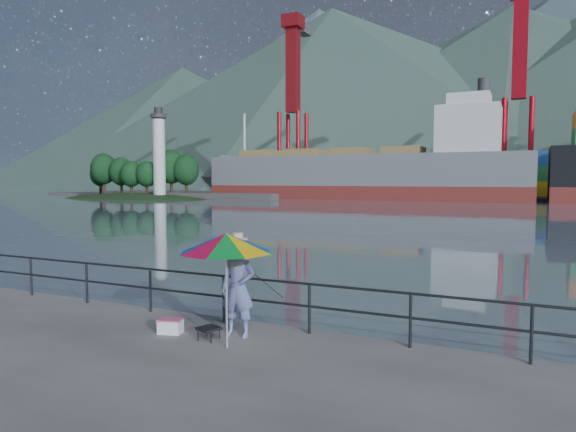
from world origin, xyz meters
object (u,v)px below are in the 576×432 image
at_px(cooler_bag, 170,327).
at_px(bulk_carrier, 372,173).
at_px(fisherman, 238,288).
at_px(beach_umbrella, 226,243).

xyz_separation_m(cooler_bag, bulk_carrier, (-16.88, 74.13, 3.98)).
bearing_deg(bulk_carrier, cooler_bag, -77.17).
distance_m(fisherman, beach_umbrella, 1.21).
height_order(cooler_bag, bulk_carrier, bulk_carrier).
bearing_deg(bulk_carrier, fisherman, -76.13).
distance_m(cooler_bag, bulk_carrier, 76.14).
relative_size(beach_umbrella, bulk_carrier, 0.04).
xyz_separation_m(fisherman, bulk_carrier, (-18.21, 73.72, 3.16)).
relative_size(fisherman, beach_umbrella, 0.90).
distance_m(beach_umbrella, cooler_bag, 2.35).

